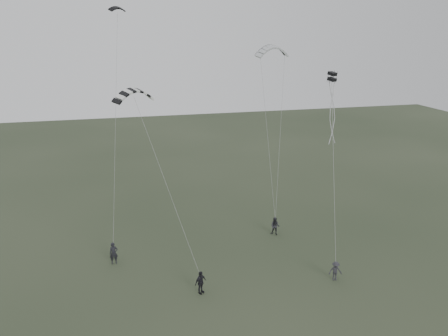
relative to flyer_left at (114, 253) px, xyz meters
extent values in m
plane|color=#2A3623|center=(8.43, -4.55, -0.94)|extent=(140.00, 140.00, 0.00)
imported|color=black|center=(0.00, 0.00, 0.00)|extent=(0.71, 0.48, 1.88)
imported|color=#27282D|center=(14.92, 1.82, -0.06)|extent=(1.08, 1.03, 1.76)
imported|color=black|center=(6.18, -6.00, -0.04)|extent=(1.12, 0.94, 1.79)
imported|color=#2A2A2F|center=(16.69, -6.80, -0.15)|extent=(1.12, 0.77, 1.59)
camera|label=1|loc=(1.06, -33.69, 17.70)|focal=35.00mm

